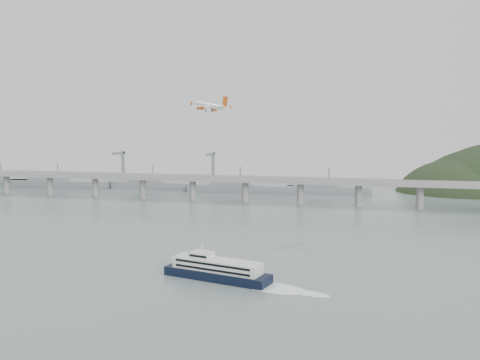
# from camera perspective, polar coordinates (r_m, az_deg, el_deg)

# --- Properties ---
(ground) EXTENTS (900.00, 900.00, 0.00)m
(ground) POSITION_cam_1_polar(r_m,az_deg,el_deg) (263.68, -2.83, -9.04)
(ground) COLOR slate
(ground) RESTS_ON ground
(bridge) EXTENTS (800.00, 22.00, 23.90)m
(bridge) POSITION_cam_1_polar(r_m,az_deg,el_deg) (453.07, 4.15, -0.43)
(bridge) COLOR gray
(bridge) RESTS_ON ground
(distant_fleet) EXTENTS (453.00, 60.90, 40.00)m
(distant_fleet) POSITION_cam_1_polar(r_m,az_deg,el_deg) (561.22, -10.46, -0.44)
(distant_fleet) COLOR slate
(distant_fleet) RESTS_ON ground
(ferry) EXTENTS (81.25, 29.01, 15.55)m
(ferry) POSITION_cam_1_polar(r_m,az_deg,el_deg) (232.41, -2.58, -10.04)
(ferry) COLOR black
(ferry) RESTS_ON ground
(airliner) EXTENTS (31.85, 29.79, 9.91)m
(airliner) POSITION_cam_1_polar(r_m,az_deg,el_deg) (332.54, -3.44, 8.32)
(airliner) COLOR white
(airliner) RESTS_ON ground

